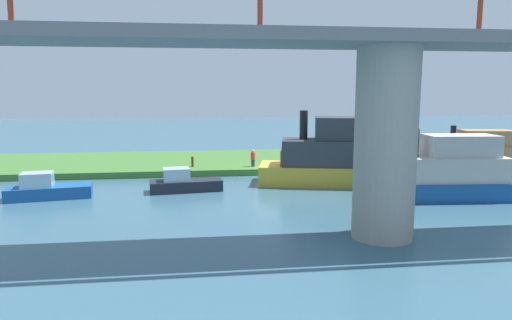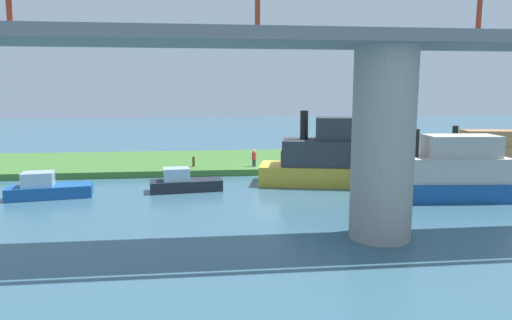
# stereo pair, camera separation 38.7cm
# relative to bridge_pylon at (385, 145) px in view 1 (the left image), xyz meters

# --- Properties ---
(ground_plane) EXTENTS (160.00, 160.00, 0.00)m
(ground_plane) POSITION_rel_bridge_pylon_xyz_m (2.64, -15.71, -4.21)
(ground_plane) COLOR #386075
(grassy_bank) EXTENTS (80.00, 12.00, 0.50)m
(grassy_bank) POSITION_rel_bridge_pylon_xyz_m (2.64, -21.71, -3.96)
(grassy_bank) COLOR #427533
(grassy_bank) RESTS_ON ground
(bridge_pylon) EXTENTS (2.72, 2.72, 8.42)m
(bridge_pylon) POSITION_rel_bridge_pylon_xyz_m (0.00, 0.00, 0.00)
(bridge_pylon) COLOR #9E998E
(bridge_pylon) RESTS_ON ground
(bridge_span) EXTENTS (74.24, 4.30, 3.25)m
(bridge_span) POSITION_rel_bridge_pylon_xyz_m (0.00, -0.01, 4.70)
(bridge_span) COLOR slate
(bridge_span) RESTS_ON bridge_pylon
(person_on_bank) EXTENTS (0.44, 0.44, 1.39)m
(person_on_bank) POSITION_rel_bridge_pylon_xyz_m (3.78, -17.14, -3.01)
(person_on_bank) COLOR #2D334C
(person_on_bank) RESTS_ON grassy_bank
(mooring_post) EXTENTS (0.20, 0.20, 0.82)m
(mooring_post) POSITION_rel_bridge_pylon_xyz_m (8.63, -17.62, -3.30)
(mooring_post) COLOR brown
(mooring_post) RESTS_ON grassy_bank
(pontoon_yellow) EXTENTS (10.64, 5.53, 5.19)m
(pontoon_yellow) POSITION_rel_bridge_pylon_xyz_m (-1.56, -11.87, -2.29)
(pontoon_yellow) COLOR gold
(pontoon_yellow) RESTS_ON ground
(skiff_small) EXTENTS (5.12, 2.51, 1.64)m
(skiff_small) POSITION_rel_bridge_pylon_xyz_m (17.43, -9.80, -3.63)
(skiff_small) COLOR #195199
(skiff_small) RESTS_ON ground
(riverboat_paddlewheel) EXTENTS (4.83, 2.22, 1.56)m
(riverboat_paddlewheel) POSITION_rel_bridge_pylon_xyz_m (9.15, -10.83, -3.65)
(riverboat_paddlewheel) COLOR #1E232D
(riverboat_paddlewheel) RESTS_ON ground
(motorboat_red) EXTENTS (7.98, 3.74, 3.92)m
(motorboat_red) POSITION_rel_bridge_pylon_xyz_m (-13.07, -13.45, -2.76)
(motorboat_red) COLOR #1E232D
(motorboat_red) RESTS_ON ground
(motorboat_white) EXTENTS (8.59, 3.47, 4.29)m
(motorboat_white) POSITION_rel_bridge_pylon_xyz_m (-6.78, -6.72, -2.62)
(motorboat_white) COLOR #195199
(motorboat_white) RESTS_ON ground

